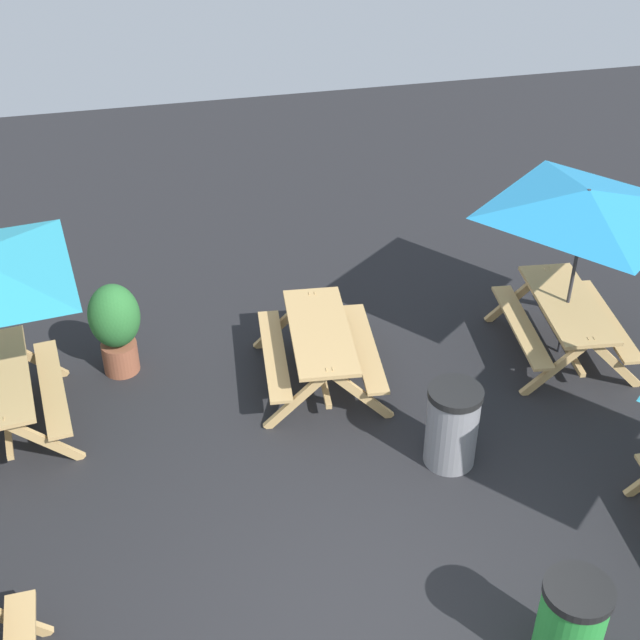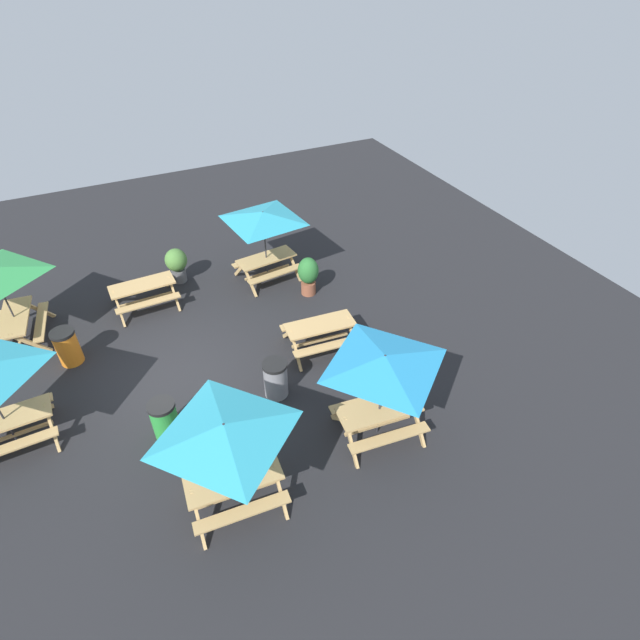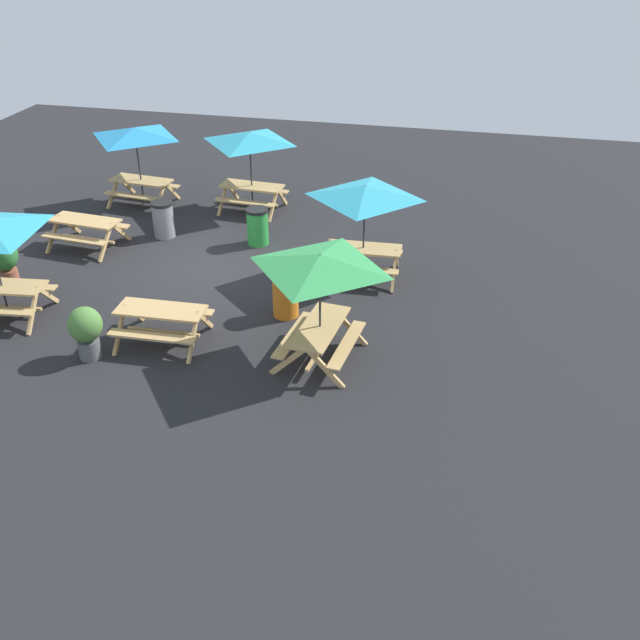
{
  "view_description": "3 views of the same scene",
  "coord_description": "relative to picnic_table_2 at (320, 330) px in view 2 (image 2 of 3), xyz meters",
  "views": [
    {
      "loc": [
        4.68,
        -1.59,
        6.85
      ],
      "look_at": [
        -3.68,
        0.3,
        0.9
      ],
      "focal_mm": 50.0,
      "sensor_mm": 36.0,
      "label": 1
    },
    {
      "loc": [
        0.65,
        9.27,
        8.84
      ],
      "look_at": [
        -3.68,
        0.3,
        0.9
      ],
      "focal_mm": 28.0,
      "sensor_mm": 36.0,
      "label": 2
    },
    {
      "loc": [
        6.06,
        -14.97,
        7.94
      ],
      "look_at": [
        3.41,
        -3.48,
        0.9
      ],
      "focal_mm": 40.0,
      "sensor_mm": 36.0,
      "label": 3
    }
  ],
  "objects": [
    {
      "name": "trash_bin_orange",
      "position": [
        5.98,
        -2.26,
        -0.07
      ],
      "size": [
        0.59,
        0.59,
        0.98
      ],
      "color": "orange",
      "rests_on": "ground"
    },
    {
      "name": "potted_plant_1",
      "position": [
        -0.75,
        -2.36,
        0.13
      ],
      "size": [
        0.62,
        0.62,
        1.22
      ],
      "color": "#935138",
      "rests_on": "ground"
    },
    {
      "name": "picnic_table_2",
      "position": [
        0.0,
        0.0,
        0.0
      ],
      "size": [
        1.91,
        1.67,
        0.81
      ],
      "rotation": [
        0.0,
        0.0,
        -0.09
      ],
      "color": "tan",
      "rests_on": "ground"
    },
    {
      "name": "ground_plane",
      "position": [
        3.68,
        -0.3,
        -0.56
      ],
      "size": [
        26.67,
        26.67,
        0.0
      ],
      "primitive_type": "plane",
      "color": "#232326",
      "rests_on": "ground"
    },
    {
      "name": "picnic_table_3",
      "position": [
        3.43,
        3.39,
        1.43
      ],
      "size": [
        2.14,
        2.14,
        2.34
      ],
      "rotation": [
        0.0,
        0.0,
        -0.07
      ],
      "color": "tan",
      "rests_on": "ground"
    },
    {
      "name": "potted_plant_0",
      "position": [
        2.62,
        -4.74,
        0.09
      ],
      "size": [
        0.67,
        0.67,
        1.12
      ],
      "color": "#59595B",
      "rests_on": "ground"
    },
    {
      "name": "picnic_table_5",
      "position": [
        0.07,
        -3.67,
        1.43
      ],
      "size": [
        2.81,
        2.81,
        2.34
      ],
      "rotation": [
        0.0,
        0.0,
        0.12
      ],
      "color": "tan",
      "rests_on": "ground"
    },
    {
      "name": "picnic_table_6",
      "position": [
        0.1,
        3.12,
        1.43
      ],
      "size": [
        2.2,
        2.2,
        2.34
      ],
      "rotation": [
        0.0,
        0.0,
        -0.1
      ],
      "color": "tan",
      "rests_on": "ground"
    },
    {
      "name": "trash_bin_gray",
      "position": [
        1.67,
        1.07,
        -0.07
      ],
      "size": [
        0.59,
        0.59,
        0.98
      ],
      "color": "gray",
      "rests_on": "ground"
    },
    {
      "name": "picnic_table_4",
      "position": [
        3.81,
        -3.85,
        0.0
      ],
      "size": [
        1.85,
        1.59,
        0.81
      ],
      "rotation": [
        0.0,
        0.0,
        0.04
      ],
      "color": "tan",
      "rests_on": "ground"
    },
    {
      "name": "trash_bin_green",
      "position": [
        4.28,
        1.18,
        -0.07
      ],
      "size": [
        0.59,
        0.59,
        0.98
      ],
      "color": "green",
      "rests_on": "ground"
    }
  ]
}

